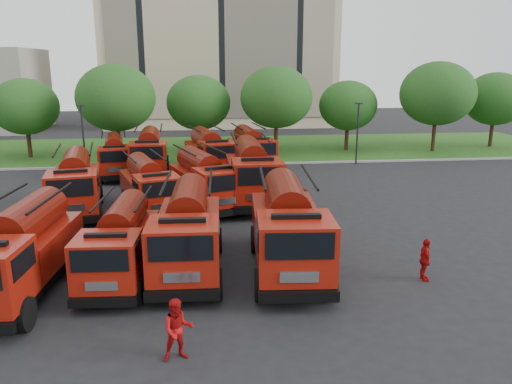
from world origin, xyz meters
TOP-DOWN VIEW (x-y plane):
  - ground at (0.00, 0.00)m, footprint 140.00×140.00m
  - lawn at (0.00, 26.00)m, footprint 70.00×16.00m
  - curb at (0.00, 17.90)m, footprint 70.00×0.30m
  - apartment_building at (2.00, 47.94)m, footprint 30.00×14.18m
  - tree_1 at (-16.00, 23.00)m, footprint 5.71×5.71m
  - tree_2 at (-8.00, 21.50)m, footprint 6.72×6.72m
  - tree_3 at (-1.00, 24.00)m, footprint 5.88×5.88m
  - tree_4 at (6.00, 22.50)m, footprint 6.55×6.55m
  - tree_5 at (13.00, 23.50)m, footprint 5.46×5.46m
  - tree_6 at (21.00, 22.00)m, footprint 6.89×6.89m
  - tree_7 at (28.00, 24.00)m, footprint 6.05×6.05m
  - lamp_post_0 at (-10.00, 17.20)m, footprint 0.60×0.25m
  - lamp_post_1 at (12.00, 17.20)m, footprint 0.60×0.25m
  - fire_truck_0 at (-7.52, -5.14)m, footprint 3.11×7.38m
  - fire_truck_1 at (-4.12, -4.08)m, footprint 2.64×6.50m
  - fire_truck_2 at (-1.54, -3.57)m, footprint 2.94×7.43m
  - fire_truck_3 at (2.46, -3.94)m, footprint 3.31×7.95m
  - fire_truck_4 at (-7.94, 5.30)m, footprint 3.73×7.67m
  - fire_truck_5 at (-3.90, 5.06)m, footprint 4.10×6.92m
  - fire_truck_6 at (-0.73, 5.64)m, footprint 4.53×7.44m
  - fire_truck_7 at (2.11, 6.39)m, footprint 2.98×8.01m
  - fire_truck_8 at (-7.31, 14.85)m, footprint 3.23×6.75m
  - fire_truck_9 at (-4.76, 14.88)m, footprint 3.01×7.50m
  - fire_truck_10 at (-0.28, 14.77)m, footprint 3.98×7.60m
  - fire_truck_11 at (2.99, 15.79)m, footprint 3.35×7.43m
  - firefighter_0 at (3.26, -5.84)m, footprint 0.70×0.70m
  - firefighter_1 at (-1.72, -9.97)m, footprint 0.98×0.65m
  - firefighter_2 at (7.54, -5.63)m, footprint 0.71×1.06m
  - firefighter_3 at (2.35, -1.66)m, footprint 1.36×1.04m
  - firefighter_4 at (-8.29, -0.58)m, footprint 1.02×0.98m
  - firefighter_5 at (4.72, 5.88)m, footprint 1.51×1.07m

SIDE VIEW (x-z plane):
  - ground at x=0.00m, z-range 0.00..0.00m
  - firefighter_0 at x=3.26m, z-range -0.78..0.78m
  - firefighter_1 at x=-1.72m, z-range -0.92..0.92m
  - firefighter_2 at x=7.54m, z-range -0.84..0.84m
  - firefighter_3 at x=2.35m, z-range -0.93..0.93m
  - firefighter_4 at x=-8.29m, z-range -0.88..0.88m
  - firefighter_5 at x=4.72m, z-range -0.75..0.75m
  - lawn at x=0.00m, z-range 0.00..0.12m
  - curb at x=0.00m, z-range 0.00..0.14m
  - fire_truck_1 at x=-4.12m, z-range 0.01..2.91m
  - fire_truck_8 at x=-7.31m, z-range 0.01..2.96m
  - fire_truck_5 at x=-3.90m, z-range 0.01..3.00m
  - fire_truck_6 at x=-0.73m, z-range 0.01..3.22m
  - fire_truck_11 at x=2.99m, z-range 0.01..3.28m
  - fire_truck_0 at x=-7.52m, z-range 0.01..3.29m
  - fire_truck_10 at x=-0.28m, z-range 0.01..3.31m
  - fire_truck_2 at x=-1.54m, z-range 0.01..3.35m
  - fire_truck_4 at x=-7.94m, z-range 0.01..3.36m
  - fire_truck_9 at x=-4.76m, z-range 0.01..3.37m
  - fire_truck_3 at x=2.46m, z-range 0.01..3.55m
  - fire_truck_7 at x=2.11m, z-range 0.01..3.65m
  - lamp_post_0 at x=-10.00m, z-range 0.34..5.45m
  - lamp_post_1 at x=12.00m, z-range 0.34..5.45m
  - tree_5 at x=13.00m, z-range 1.01..7.69m
  - tree_1 at x=-16.00m, z-range 1.06..8.04m
  - tree_3 at x=-1.00m, z-range 1.09..8.28m
  - tree_7 at x=28.00m, z-range 1.12..8.52m
  - tree_4 at x=6.00m, z-range 1.21..9.23m
  - tree_2 at x=-8.00m, z-range 1.25..9.46m
  - tree_6 at x=21.00m, z-range 1.28..9.70m
  - apartment_building at x=2.00m, z-range 0.00..25.00m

